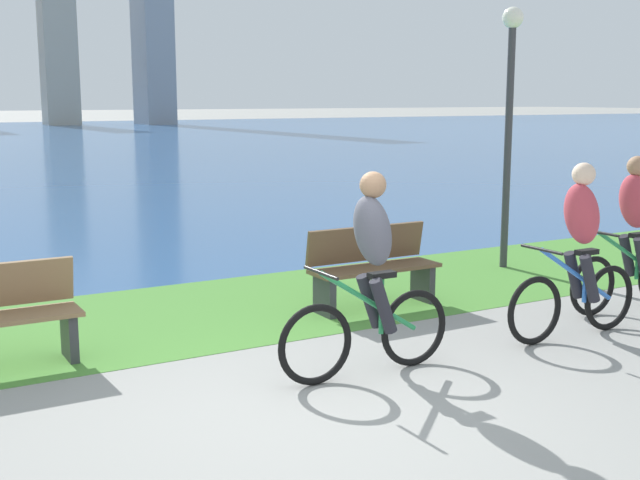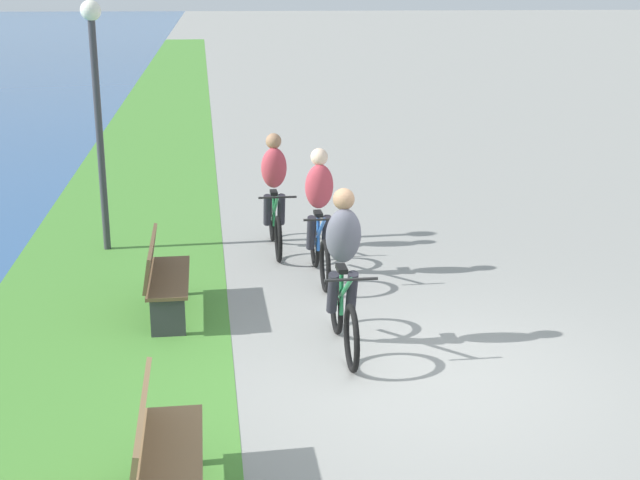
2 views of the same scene
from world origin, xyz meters
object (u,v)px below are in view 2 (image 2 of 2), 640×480
at_px(cyclist_lead, 343,272).
at_px(bench_far_along_path, 164,278).
at_px(cyclist_trailing, 319,215).
at_px(cyclist_distant_rear, 274,193).
at_px(bench_near_path, 162,458).
at_px(lamppost_tall, 96,88).

distance_m(cyclist_lead, bench_far_along_path, 2.29).
bearing_deg(cyclist_lead, bench_far_along_path, 56.13).
relative_size(cyclist_trailing, cyclist_distant_rear, 1.00).
height_order(cyclist_distant_rear, bench_near_path, cyclist_distant_rear).
distance_m(cyclist_distant_rear, bench_far_along_path, 2.85).
height_order(cyclist_trailing, bench_near_path, cyclist_trailing).
xyz_separation_m(cyclist_lead, bench_near_path, (-2.75, 1.73, -0.39)).
height_order(cyclist_distant_rear, lamppost_tall, lamppost_tall).
relative_size(cyclist_trailing, bench_far_along_path, 1.13).
distance_m(cyclist_lead, cyclist_trailing, 2.34).
height_order(cyclist_lead, bench_far_along_path, cyclist_lead).
bearing_deg(cyclist_lead, bench_near_path, 147.85).
distance_m(cyclist_trailing, bench_far_along_path, 2.26).
bearing_deg(bench_near_path, bench_far_along_path, 2.06).
relative_size(cyclist_trailing, bench_near_path, 1.13).
height_order(cyclist_distant_rear, bench_far_along_path, cyclist_distant_rear).
distance_m(bench_near_path, lamppost_tall, 7.12).
xyz_separation_m(cyclist_distant_rear, lamppost_tall, (0.37, 2.40, 1.48)).
relative_size(cyclist_lead, bench_far_along_path, 1.14).
distance_m(bench_far_along_path, lamppost_tall, 3.47).
bearing_deg(bench_far_along_path, cyclist_lead, -123.87).
xyz_separation_m(bench_far_along_path, lamppost_tall, (2.77, 0.93, 1.86)).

